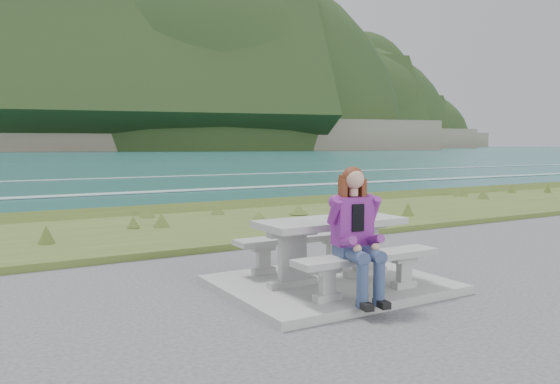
{
  "coord_description": "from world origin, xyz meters",
  "views": [
    {
      "loc": [
        -3.79,
        -5.3,
        1.74
      ],
      "look_at": [
        -0.01,
        1.2,
        1.09
      ],
      "focal_mm": 35.0,
      "sensor_mm": 36.0,
      "label": 1
    }
  ],
  "objects_px": {
    "picnic_table": "(331,233)",
    "bench_seaward": "(299,243)",
    "bench_landward": "(368,263)",
    "seated_woman": "(359,252)"
  },
  "relations": [
    {
      "from": "picnic_table",
      "to": "bench_seaward",
      "type": "bearing_deg",
      "value": 90.0
    },
    {
      "from": "picnic_table",
      "to": "bench_seaward",
      "type": "height_order",
      "value": "picnic_table"
    },
    {
      "from": "picnic_table",
      "to": "bench_landward",
      "type": "relative_size",
      "value": 1.0
    },
    {
      "from": "picnic_table",
      "to": "bench_seaward",
      "type": "distance_m",
      "value": 0.74
    },
    {
      "from": "bench_landward",
      "to": "seated_woman",
      "type": "height_order",
      "value": "seated_woman"
    },
    {
      "from": "seated_woman",
      "to": "bench_seaward",
      "type": "bearing_deg",
      "value": 91.19
    },
    {
      "from": "bench_seaward",
      "to": "bench_landward",
      "type": "bearing_deg",
      "value": -90.0
    },
    {
      "from": "bench_landward",
      "to": "bench_seaward",
      "type": "xyz_separation_m",
      "value": [
        0.0,
        1.4,
        0.0
      ]
    },
    {
      "from": "bench_seaward",
      "to": "seated_woman",
      "type": "distance_m",
      "value": 1.56
    },
    {
      "from": "bench_landward",
      "to": "seated_woman",
      "type": "distance_m",
      "value": 0.31
    }
  ]
}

